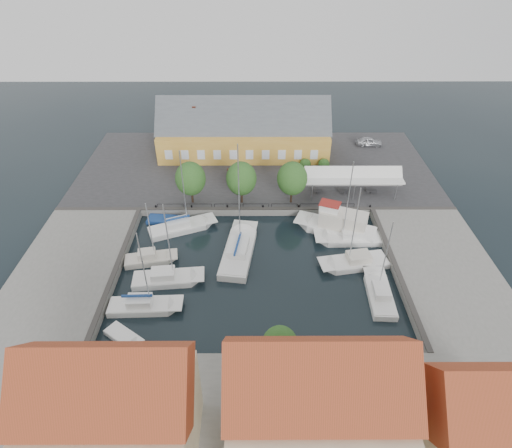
{
  "coord_description": "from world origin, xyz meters",
  "views": [
    {
      "loc": [
        -0.13,
        -39.25,
        34.24
      ],
      "look_at": [
        0.0,
        6.0,
        1.5
      ],
      "focal_mm": 30.0,
      "sensor_mm": 36.0,
      "label": 1
    }
  ],
  "objects_px": {
    "east_boat_a": "(349,239)",
    "west_boat_b": "(150,260)",
    "car_red": "(234,176)",
    "center_sailboat": "(239,252)",
    "west_boat_a": "(181,228)",
    "trawler": "(338,226)",
    "east_boat_b": "(355,263)",
    "west_boat_d": "(144,307)",
    "launch_sw": "(124,338)",
    "warehouse": "(240,133)",
    "west_boat_c": "(167,279)",
    "car_silver": "(369,142)",
    "launch_nw": "(165,221)",
    "tent_canopy": "(353,177)",
    "east_boat_c": "(379,295)"
  },
  "relations": [
    {
      "from": "east_boat_a",
      "to": "west_boat_b",
      "type": "xyz_separation_m",
      "value": [
        -24.94,
        -4.11,
        -0.0
      ]
    },
    {
      "from": "car_red",
      "to": "center_sailboat",
      "type": "height_order",
      "value": "center_sailboat"
    },
    {
      "from": "west_boat_a",
      "to": "trawler",
      "type": "bearing_deg",
      "value": -1.67
    },
    {
      "from": "east_boat_b",
      "to": "west_boat_d",
      "type": "distance_m",
      "value": 24.97
    },
    {
      "from": "launch_sw",
      "to": "west_boat_a",
      "type": "bearing_deg",
      "value": 80.03
    },
    {
      "from": "east_boat_b",
      "to": "center_sailboat",
      "type": "bearing_deg",
      "value": 171.49
    },
    {
      "from": "warehouse",
      "to": "west_boat_c",
      "type": "height_order",
      "value": "west_boat_c"
    },
    {
      "from": "launch_sw",
      "to": "west_boat_c",
      "type": "bearing_deg",
      "value": 70.28
    },
    {
      "from": "west_boat_a",
      "to": "car_silver",
      "type": "bearing_deg",
      "value": 38.08
    },
    {
      "from": "warehouse",
      "to": "car_silver",
      "type": "bearing_deg",
      "value": 5.33
    },
    {
      "from": "east_boat_b",
      "to": "west_boat_a",
      "type": "relative_size",
      "value": 0.95
    },
    {
      "from": "car_red",
      "to": "west_boat_b",
      "type": "xyz_separation_m",
      "value": [
        -9.62,
        -18.09,
        -1.44
      ]
    },
    {
      "from": "car_silver",
      "to": "launch_sw",
      "type": "height_order",
      "value": "car_silver"
    },
    {
      "from": "west_boat_b",
      "to": "launch_sw",
      "type": "bearing_deg",
      "value": -91.62
    },
    {
      "from": "east_boat_b",
      "to": "west_boat_c",
      "type": "bearing_deg",
      "value": -172.87
    },
    {
      "from": "car_silver",
      "to": "warehouse",
      "type": "bearing_deg",
      "value": 98.19
    },
    {
      "from": "warehouse",
      "to": "east_boat_b",
      "type": "bearing_deg",
      "value": -63.21
    },
    {
      "from": "car_red",
      "to": "west_boat_d",
      "type": "height_order",
      "value": "west_boat_d"
    },
    {
      "from": "east_boat_a",
      "to": "car_red",
      "type": "bearing_deg",
      "value": 137.62
    },
    {
      "from": "east_boat_b",
      "to": "launch_nw",
      "type": "relative_size",
      "value": 2.24
    },
    {
      "from": "tent_canopy",
      "to": "car_silver",
      "type": "xyz_separation_m",
      "value": [
        6.12,
        15.98,
        -1.91
      ]
    },
    {
      "from": "warehouse",
      "to": "trawler",
      "type": "distance_m",
      "value": 26.12
    },
    {
      "from": "car_silver",
      "to": "west_boat_d",
      "type": "bearing_deg",
      "value": 142.53
    },
    {
      "from": "east_boat_c",
      "to": "car_red",
      "type": "bearing_deg",
      "value": 125.07
    },
    {
      "from": "center_sailboat",
      "to": "east_boat_b",
      "type": "xyz_separation_m",
      "value": [
        14.06,
        -2.1,
        -0.1
      ]
    },
    {
      "from": "center_sailboat",
      "to": "west_boat_b",
      "type": "distance_m",
      "value": 10.86
    },
    {
      "from": "west_boat_a",
      "to": "launch_nw",
      "type": "distance_m",
      "value": 3.2
    },
    {
      "from": "center_sailboat",
      "to": "east_boat_b",
      "type": "distance_m",
      "value": 14.22
    },
    {
      "from": "car_silver",
      "to": "east_boat_b",
      "type": "height_order",
      "value": "east_boat_b"
    },
    {
      "from": "east_boat_c",
      "to": "launch_sw",
      "type": "distance_m",
      "value": 27.44
    },
    {
      "from": "car_silver",
      "to": "west_boat_d",
      "type": "relative_size",
      "value": 0.42
    },
    {
      "from": "car_red",
      "to": "west_boat_d",
      "type": "bearing_deg",
      "value": -124.43
    },
    {
      "from": "center_sailboat",
      "to": "launch_sw",
      "type": "height_order",
      "value": "center_sailboat"
    },
    {
      "from": "west_boat_d",
      "to": "car_silver",
      "type": "bearing_deg",
      "value": 49.67
    },
    {
      "from": "warehouse",
      "to": "east_boat_b",
      "type": "distance_m",
      "value": 32.46
    },
    {
      "from": "west_boat_d",
      "to": "launch_sw",
      "type": "distance_m",
      "value": 4.14
    },
    {
      "from": "east_boat_c",
      "to": "west_boat_b",
      "type": "distance_m",
      "value": 27.16
    },
    {
      "from": "east_boat_c",
      "to": "east_boat_b",
      "type": "bearing_deg",
      "value": 107.7
    },
    {
      "from": "west_boat_d",
      "to": "west_boat_c",
      "type": "bearing_deg",
      "value": 67.63
    },
    {
      "from": "west_boat_b",
      "to": "west_boat_a",
      "type": "bearing_deg",
      "value": 66.3
    },
    {
      "from": "trawler",
      "to": "west_boat_d",
      "type": "xyz_separation_m",
      "value": [
        -22.93,
        -13.65,
        -0.75
      ]
    },
    {
      "from": "east_boat_a",
      "to": "west_boat_a",
      "type": "distance_m",
      "value": 22.21
    },
    {
      "from": "car_silver",
      "to": "west_boat_a",
      "type": "height_order",
      "value": "west_boat_a"
    },
    {
      "from": "east_boat_c",
      "to": "warehouse",
      "type": "bearing_deg",
      "value": 115.46
    },
    {
      "from": "west_boat_d",
      "to": "warehouse",
      "type": "bearing_deg",
      "value": 75.2
    },
    {
      "from": "east_boat_b",
      "to": "west_boat_b",
      "type": "bearing_deg",
      "value": 178.41
    },
    {
      "from": "east_boat_a",
      "to": "west_boat_c",
      "type": "bearing_deg",
      "value": -161.26
    },
    {
      "from": "warehouse",
      "to": "trawler",
      "type": "height_order",
      "value": "warehouse"
    },
    {
      "from": "west_boat_d",
      "to": "launch_nw",
      "type": "xyz_separation_m",
      "value": [
        -0.55,
        16.17,
        -0.18
      ]
    },
    {
      "from": "west_boat_a",
      "to": "west_boat_b",
      "type": "distance_m",
      "value": 7.14
    }
  ]
}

